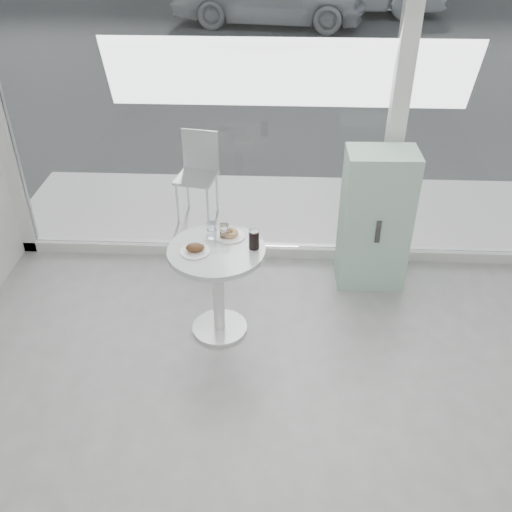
{
  "coord_description": "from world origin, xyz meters",
  "views": [
    {
      "loc": [
        -0.05,
        -1.55,
        3.04
      ],
      "look_at": [
        -0.2,
        1.7,
        0.85
      ],
      "focal_mm": 40.0,
      "sensor_mm": 36.0,
      "label": 1
    }
  ],
  "objects_px": {
    "mint_cabinet": "(375,220)",
    "plate_donut": "(230,234)",
    "plate_fritter": "(195,249)",
    "water_tumbler_a": "(211,231)",
    "water_tumbler_b": "(224,232)",
    "cola_glass": "(254,240)",
    "main_table": "(217,273)",
    "patio_chair": "(198,169)"
  },
  "relations": [
    {
      "from": "water_tumbler_b",
      "to": "cola_glass",
      "type": "distance_m",
      "value": 0.26
    },
    {
      "from": "main_table",
      "to": "plate_fritter",
      "type": "xyz_separation_m",
      "value": [
        -0.14,
        -0.05,
        0.25
      ]
    },
    {
      "from": "main_table",
      "to": "cola_glass",
      "type": "relative_size",
      "value": 5.2
    },
    {
      "from": "mint_cabinet",
      "to": "patio_chair",
      "type": "xyz_separation_m",
      "value": [
        -1.64,
        1.05,
        -0.07
      ]
    },
    {
      "from": "main_table",
      "to": "cola_glass",
      "type": "distance_m",
      "value": 0.4
    },
    {
      "from": "main_table",
      "to": "plate_donut",
      "type": "distance_m",
      "value": 0.31
    },
    {
      "from": "water_tumbler_a",
      "to": "cola_glass",
      "type": "distance_m",
      "value": 0.35
    },
    {
      "from": "plate_fritter",
      "to": "water_tumbler_a",
      "type": "bearing_deg",
      "value": 65.67
    },
    {
      "from": "water_tumbler_b",
      "to": "water_tumbler_a",
      "type": "bearing_deg",
      "value": 173.92
    },
    {
      "from": "water_tumbler_a",
      "to": "cola_glass",
      "type": "relative_size",
      "value": 0.84
    },
    {
      "from": "plate_donut",
      "to": "water_tumbler_a",
      "type": "height_order",
      "value": "water_tumbler_a"
    },
    {
      "from": "main_table",
      "to": "water_tumbler_a",
      "type": "bearing_deg",
      "value": 107.58
    },
    {
      "from": "water_tumbler_a",
      "to": "water_tumbler_b",
      "type": "xyz_separation_m",
      "value": [
        0.1,
        -0.01,
        -0.0
      ]
    },
    {
      "from": "main_table",
      "to": "water_tumbler_b",
      "type": "distance_m",
      "value": 0.31
    },
    {
      "from": "cola_glass",
      "to": "patio_chair",
      "type": "bearing_deg",
      "value": 110.31
    },
    {
      "from": "plate_fritter",
      "to": "plate_donut",
      "type": "bearing_deg",
      "value": 44.14
    },
    {
      "from": "plate_fritter",
      "to": "water_tumbler_b",
      "type": "relative_size",
      "value": 1.8
    },
    {
      "from": "water_tumbler_a",
      "to": "water_tumbler_b",
      "type": "relative_size",
      "value": 1.05
    },
    {
      "from": "main_table",
      "to": "plate_donut",
      "type": "bearing_deg",
      "value": 63.58
    },
    {
      "from": "plate_fritter",
      "to": "plate_donut",
      "type": "height_order",
      "value": "plate_fritter"
    },
    {
      "from": "mint_cabinet",
      "to": "plate_donut",
      "type": "xyz_separation_m",
      "value": [
        -1.18,
        -0.58,
        0.17
      ]
    },
    {
      "from": "mint_cabinet",
      "to": "water_tumbler_b",
      "type": "distance_m",
      "value": 1.37
    },
    {
      "from": "main_table",
      "to": "water_tumbler_a",
      "type": "xyz_separation_m",
      "value": [
        -0.05,
        0.16,
        0.27
      ]
    },
    {
      "from": "plate_fritter",
      "to": "water_tumbler_b",
      "type": "xyz_separation_m",
      "value": [
        0.19,
        0.2,
        0.03
      ]
    },
    {
      "from": "mint_cabinet",
      "to": "water_tumbler_a",
      "type": "xyz_separation_m",
      "value": [
        -1.31,
        -0.59,
        0.21
      ]
    },
    {
      "from": "patio_chair",
      "to": "cola_glass",
      "type": "relative_size",
      "value": 5.93
    },
    {
      "from": "patio_chair",
      "to": "plate_fritter",
      "type": "distance_m",
      "value": 1.88
    },
    {
      "from": "mint_cabinet",
      "to": "water_tumbler_a",
      "type": "height_order",
      "value": "mint_cabinet"
    },
    {
      "from": "mint_cabinet",
      "to": "cola_glass",
      "type": "relative_size",
      "value": 8.31
    },
    {
      "from": "main_table",
      "to": "cola_glass",
      "type": "height_order",
      "value": "cola_glass"
    },
    {
      "from": "mint_cabinet",
      "to": "water_tumbler_a",
      "type": "relative_size",
      "value": 9.88
    },
    {
      "from": "main_table",
      "to": "water_tumbler_a",
      "type": "height_order",
      "value": "water_tumbler_a"
    },
    {
      "from": "mint_cabinet",
      "to": "patio_chair",
      "type": "bearing_deg",
      "value": 146.3
    },
    {
      "from": "mint_cabinet",
      "to": "water_tumbler_b",
      "type": "height_order",
      "value": "mint_cabinet"
    },
    {
      "from": "mint_cabinet",
      "to": "water_tumbler_b",
      "type": "bearing_deg",
      "value": -154.74
    },
    {
      "from": "mint_cabinet",
      "to": "main_table",
      "type": "bearing_deg",
      "value": -150.45
    },
    {
      "from": "patio_chair",
      "to": "water_tumbler_a",
      "type": "bearing_deg",
      "value": -67.97
    },
    {
      "from": "main_table",
      "to": "water_tumbler_b",
      "type": "xyz_separation_m",
      "value": [
        0.05,
        0.15,
        0.27
      ]
    },
    {
      "from": "water_tumbler_a",
      "to": "cola_glass",
      "type": "xyz_separation_m",
      "value": [
        0.32,
        -0.14,
        0.02
      ]
    },
    {
      "from": "plate_fritter",
      "to": "water_tumbler_a",
      "type": "distance_m",
      "value": 0.23
    },
    {
      "from": "plate_fritter",
      "to": "water_tumbler_a",
      "type": "xyz_separation_m",
      "value": [
        0.09,
        0.21,
        0.03
      ]
    },
    {
      "from": "plate_donut",
      "to": "cola_glass",
      "type": "distance_m",
      "value": 0.25
    }
  ]
}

